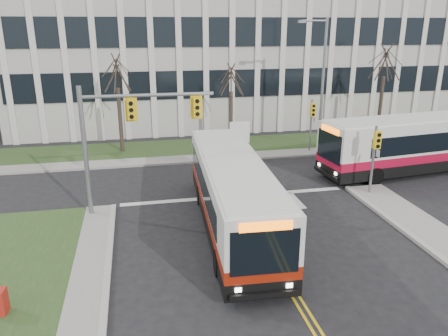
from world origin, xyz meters
TOP-DOWN VIEW (x-y plane):
  - ground at (0.00, 0.00)m, footprint 120.00×120.00m
  - sidewalk_cross at (5.00, 15.20)m, footprint 44.00×1.60m
  - building_lawn at (5.00, 18.00)m, footprint 44.00×5.00m
  - office_building at (5.00, 30.00)m, footprint 40.00×16.00m
  - mast_arm_signal at (-5.62, 7.16)m, footprint 6.11×0.38m
  - signal_pole_near at (7.20, 6.90)m, footprint 0.34×0.39m
  - signal_pole_far at (7.20, 15.40)m, footprint 0.34×0.39m
  - streetlight at (8.03, 16.20)m, footprint 2.15×0.25m
  - directory_sign at (2.50, 17.50)m, footprint 1.50×0.12m
  - tree_left at (-6.00, 18.00)m, footprint 1.80×1.80m
  - tree_mid at (2.00, 18.20)m, footprint 1.80×1.80m
  - tree_right at (14.00, 18.00)m, footprint 1.80×1.80m
  - bus_main at (-0.95, 4.50)m, footprint 3.16×11.94m
  - bus_cross at (12.07, 10.03)m, footprint 12.96×4.25m

SIDE VIEW (x-z plane):
  - ground at x=0.00m, z-range 0.00..0.00m
  - building_lawn at x=5.00m, z-range 0.00..0.12m
  - sidewalk_cross at x=5.00m, z-range 0.00..0.14m
  - directory_sign at x=2.50m, z-range 0.17..2.17m
  - bus_main at x=-0.95m, z-range 0.00..3.15m
  - bus_cross at x=12.07m, z-range 0.00..3.39m
  - signal_pole_near at x=7.20m, z-range 0.60..4.40m
  - signal_pole_far at x=7.20m, z-range 0.60..4.40m
  - mast_arm_signal at x=-5.62m, z-range 1.16..7.36m
  - tree_mid at x=2.00m, z-range 1.47..8.29m
  - streetlight at x=8.03m, z-range 0.59..9.79m
  - tree_left at x=-6.00m, z-range 1.66..9.36m
  - tree_right at x=14.00m, z-range 1.78..10.03m
  - office_building at x=5.00m, z-range 0.00..12.00m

